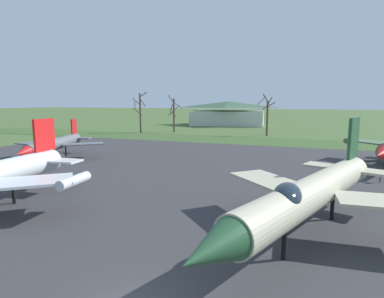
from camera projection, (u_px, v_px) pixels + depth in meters
The scene contains 10 objects.
asphalt_apron at pixel (239, 191), 24.94m from camera, with size 79.51×52.93×0.05m, color #333335.
grass_verge_strip at pixel (281, 142), 54.92m from camera, with size 139.51×12.00×0.06m, color #385327.
info_placard_rear_center at pixel (380, 175), 27.41m from camera, with size 0.58×0.37×1.07m.
jet_fighter_rear_left at pixel (54, 144), 37.60m from camera, with size 10.57×13.97×4.63m.
info_placard_rear_left at pixel (10, 170), 30.11m from camera, with size 0.47×0.25×0.98m.
jet_fighter_rear_right at pixel (309, 193), 15.70m from camera, with size 11.01×17.33×5.92m.
bare_tree_far_left at pixel (140, 111), 70.22m from camera, with size 2.98×3.01×9.07m.
bare_tree_left_of_center at pixel (174, 113), 72.94m from camera, with size 3.72×3.73×8.46m.
bare_tree_center at pixel (267, 114), 64.84m from camera, with size 3.42×3.03×8.50m.
visitor_building at pixel (228, 114), 94.23m from camera, with size 23.12×15.95×7.01m.
Camera 1 is at (5.25, -8.01, 6.96)m, focal length 29.85 mm.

